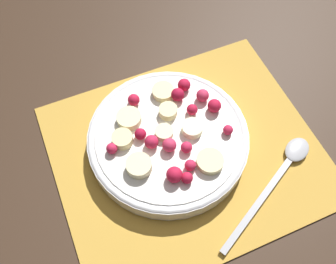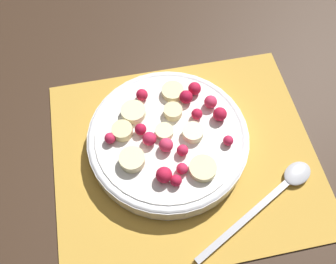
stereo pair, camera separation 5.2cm
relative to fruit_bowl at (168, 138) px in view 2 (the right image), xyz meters
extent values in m
plane|color=#382619|center=(-0.02, 0.02, -0.02)|extent=(3.00, 3.00, 0.00)
cube|color=gold|center=(-0.02, 0.02, -0.02)|extent=(0.38, 0.33, 0.01)
cylinder|color=white|center=(0.00, 0.00, -0.01)|extent=(0.23, 0.23, 0.03)
torus|color=white|center=(0.00, 0.00, 0.00)|extent=(0.23, 0.23, 0.01)
cylinder|color=white|center=(0.00, 0.00, 0.01)|extent=(0.21, 0.21, 0.00)
cylinder|color=beige|center=(0.06, 0.03, 0.02)|extent=(0.05, 0.05, 0.01)
cylinder|color=beige|center=(0.06, -0.01, 0.02)|extent=(0.04, 0.04, 0.01)
cylinder|color=beige|center=(0.00, 0.00, 0.02)|extent=(0.04, 0.04, 0.01)
cylinder|color=#F4EAB7|center=(-0.03, 0.01, 0.02)|extent=(0.04, 0.04, 0.01)
cylinder|color=beige|center=(-0.02, -0.07, 0.02)|extent=(0.05, 0.05, 0.01)
cylinder|color=beige|center=(0.04, -0.04, 0.02)|extent=(0.04, 0.04, 0.01)
cylinder|color=beige|center=(-0.01, -0.03, 0.02)|extent=(0.04, 0.04, 0.01)
cylinder|color=beige|center=(-0.03, 0.06, 0.02)|extent=(0.05, 0.05, 0.01)
sphere|color=red|center=(-0.05, -0.06, 0.02)|extent=(0.02, 0.02, 0.02)
sphere|color=#D12347|center=(-0.01, 0.06, 0.02)|extent=(0.02, 0.02, 0.02)
sphere|color=red|center=(-0.05, -0.02, 0.02)|extent=(0.02, 0.02, 0.02)
sphere|color=#D12347|center=(-0.01, 0.03, 0.02)|extent=(0.02, 0.02, 0.02)
sphere|color=#B21433|center=(0.04, -0.01, 0.02)|extent=(0.02, 0.02, 0.02)
sphere|color=red|center=(0.02, 0.06, 0.02)|extent=(0.02, 0.02, 0.02)
sphere|color=#D12347|center=(-0.08, 0.03, 0.02)|extent=(0.01, 0.01, 0.01)
sphere|color=red|center=(-0.08, -0.01, 0.02)|extent=(0.02, 0.02, 0.02)
sphere|color=#D12347|center=(0.03, 0.01, 0.02)|extent=(0.02, 0.02, 0.02)
sphere|color=#DB3356|center=(-0.07, -0.04, 0.02)|extent=(0.02, 0.02, 0.02)
sphere|color=#DB3356|center=(0.01, 0.02, 0.02)|extent=(0.02, 0.02, 0.02)
sphere|color=#D12347|center=(0.08, -0.01, 0.02)|extent=(0.02, 0.02, 0.02)
sphere|color=red|center=(0.00, 0.07, 0.02)|extent=(0.02, 0.02, 0.02)
sphere|color=#B21433|center=(-0.04, -0.05, 0.02)|extent=(0.02, 0.02, 0.02)
sphere|color=red|center=(0.03, -0.07, 0.02)|extent=(0.02, 0.02, 0.02)
cube|color=#B2B2B7|center=(-0.08, 0.13, -0.02)|extent=(0.16, 0.09, 0.00)
ellipsoid|color=#B2B2B7|center=(-0.17, 0.08, -0.01)|extent=(0.05, 0.05, 0.01)
camera|label=1|loc=(0.10, 0.24, 0.47)|focal=40.00mm
camera|label=2|loc=(0.05, 0.25, 0.47)|focal=40.00mm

